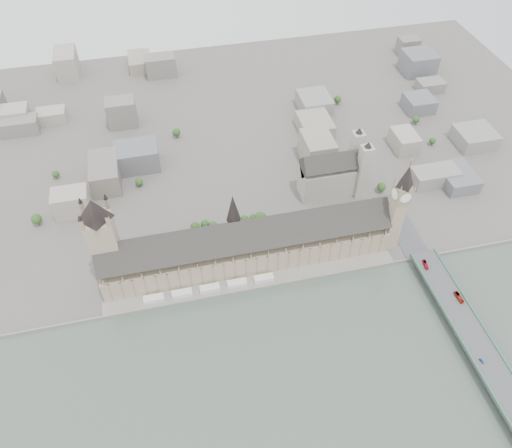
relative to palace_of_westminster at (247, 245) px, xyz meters
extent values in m
plane|color=#595651|center=(0.00, -19.70, -22.71)|extent=(900.00, 900.00, 0.00)
cube|color=gray|center=(0.00, -34.70, -21.21)|extent=(600.00, 1.50, 3.00)
cube|color=gray|center=(0.00, -27.20, -21.71)|extent=(270.00, 15.00, 2.00)
cube|color=silver|center=(-90.00, -26.70, -18.71)|extent=(18.00, 7.00, 4.00)
cube|color=silver|center=(-65.00, -26.70, -18.71)|extent=(18.00, 7.00, 4.00)
cube|color=silver|center=(-40.00, -26.70, -18.71)|extent=(18.00, 7.00, 4.00)
cube|color=silver|center=(-15.00, -26.70, -18.71)|extent=(18.00, 7.00, 4.00)
cube|color=silver|center=(10.00, -26.70, -18.71)|extent=(18.00, 7.00, 4.00)
cube|color=gray|center=(0.00, 0.30, -10.21)|extent=(265.00, 40.00, 25.00)
cube|color=#2B2826|center=(0.00, 0.30, 12.37)|extent=(265.00, 40.73, 40.73)
cube|color=gray|center=(138.00, -11.70, 8.29)|extent=(12.00, 12.00, 62.00)
cube|color=gray|center=(138.00, -11.70, 47.29)|extent=(14.00, 14.00, 16.00)
cylinder|color=white|center=(145.20, -11.70, 47.29)|extent=(0.60, 10.00, 10.00)
cylinder|color=white|center=(130.80, -11.70, 47.29)|extent=(0.60, 10.00, 10.00)
cylinder|color=white|center=(138.00, -4.50, 47.29)|extent=(10.00, 0.60, 10.00)
cylinder|color=white|center=(138.00, -18.90, 47.29)|extent=(10.00, 0.60, 10.00)
cone|color=black|center=(138.00, -11.70, 66.29)|extent=(17.00, 17.00, 22.00)
cylinder|color=gold|center=(138.00, -11.70, 80.29)|extent=(1.00, 1.00, 6.00)
sphere|color=gold|center=(138.00, -11.70, 83.79)|extent=(2.00, 2.00, 2.00)
cone|color=gray|center=(144.50, -5.20, 59.29)|extent=(2.40, 2.40, 8.00)
cone|color=gray|center=(131.50, -5.20, 59.29)|extent=(2.40, 2.40, 8.00)
cone|color=gray|center=(144.50, -18.20, 59.29)|extent=(2.40, 2.40, 8.00)
cone|color=gray|center=(131.50, -18.20, 59.29)|extent=(2.40, 2.40, 8.00)
cube|color=gray|center=(-122.00, 6.30, 17.29)|extent=(23.00, 23.00, 80.00)
cone|color=black|center=(-122.00, 6.30, 67.29)|extent=(30.00, 30.00, 20.00)
cylinder|color=gray|center=(-10.00, 6.30, 20.29)|extent=(12.00, 12.00, 20.00)
cone|color=black|center=(-10.00, 6.30, 44.29)|extent=(13.00, 13.00, 28.00)
cube|color=#474749|center=(162.00, -107.20, -17.58)|extent=(25.00, 325.00, 10.25)
cube|color=#9B978B|center=(105.00, 75.30, -5.71)|extent=(60.00, 28.00, 34.00)
cube|color=#2B2826|center=(105.00, 75.30, 16.29)|extent=(60.00, 28.28, 28.28)
cube|color=#9B978B|center=(137.00, 87.30, 9.29)|extent=(12.00, 12.00, 64.00)
cube|color=#9B978B|center=(137.00, 63.30, 9.29)|extent=(12.00, 12.00, 64.00)
imported|color=red|center=(156.54, -50.59, -10.94)|extent=(4.19, 11.14, 3.03)
imported|color=#B22A16|center=(168.19, -90.53, -10.76)|extent=(3.27, 12.28, 3.40)
imported|color=#1933A8|center=(156.02, -149.25, -11.72)|extent=(2.85, 4.63, 1.47)
imported|color=gray|center=(165.29, 40.30, -11.76)|extent=(3.23, 5.13, 1.39)
camera|label=1|loc=(-59.44, -295.98, 344.97)|focal=35.00mm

